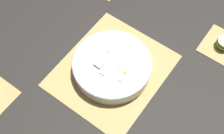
# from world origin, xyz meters

# --- Properties ---
(ground_plane) EXTENTS (6.00, 6.00, 0.00)m
(ground_plane) POSITION_xyz_m (0.00, 0.00, 0.00)
(ground_plane) COLOR black
(bamboo_mat_center) EXTENTS (0.42, 0.36, 0.01)m
(bamboo_mat_center) POSITION_xyz_m (-0.00, 0.00, 0.00)
(bamboo_mat_center) COLOR tan
(bamboo_mat_center) RESTS_ON ground_plane
(coaster_mat_far_left) EXTENTS (0.15, 0.15, 0.01)m
(coaster_mat_far_left) POSITION_xyz_m (-0.34, 0.29, 0.00)
(coaster_mat_far_left) COLOR tan
(coaster_mat_far_left) RESTS_ON ground_plane
(fruit_salad_bowl) EXTENTS (0.29, 0.29, 0.07)m
(fruit_salad_bowl) POSITION_xyz_m (0.00, 0.00, 0.04)
(fruit_salad_bowl) COLOR silver
(fruit_salad_bowl) RESTS_ON bamboo_mat_center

